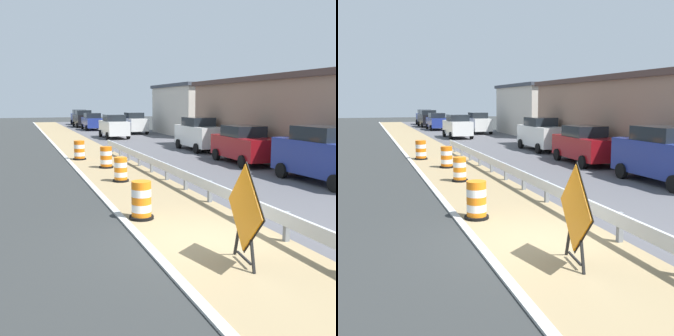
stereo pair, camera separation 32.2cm
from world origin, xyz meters
TOP-DOWN VIEW (x-y plane):
  - ground_plane at (0.00, 0.00)m, footprint 160.00×160.00m
  - median_dirt_strip at (0.40, 0.00)m, footprint 3.21×120.00m
  - curb_near_edge at (-1.30, 0.00)m, footprint 0.20×120.00m
  - guardrail_median at (1.77, -1.60)m, footprint 0.18×41.06m
  - warning_sign_diamond at (0.21, -1.44)m, footprint 0.29×1.83m
  - traffic_barrel_nearest at (-0.78, 2.39)m, footprint 0.68×0.68m
  - traffic_barrel_close at (-0.02, 7.97)m, footprint 0.65×0.65m
  - traffic_barrel_mid at (0.14, 11.69)m, footprint 0.70×0.70m
  - traffic_barrel_far at (-0.66, 15.09)m, footprint 0.72×0.72m
  - car_lead_near_lane at (4.49, 51.35)m, footprint 2.02×4.07m
  - car_trailing_near_lane at (7.43, 17.02)m, footprint 1.95×4.73m
  - car_lead_far_lane at (4.25, 28.33)m, footprint 2.04×4.73m
  - car_mid_far_lane at (7.49, 4.97)m, footprint 2.11×4.74m
  - car_trailing_far_lane at (4.14, 45.52)m, footprint 2.23×4.50m
  - car_distant_a at (7.33, 32.72)m, footprint 1.98×4.11m
  - car_distant_b at (4.28, 39.63)m, footprint 2.00×4.58m
  - car_distant_c at (7.24, 10.79)m, footprint 2.15×4.64m
  - roadside_shop_near at (13.05, 12.99)m, footprint 9.27×15.34m
  - roadside_shop_far at (13.66, 29.78)m, footprint 7.86×10.41m

SIDE VIEW (x-z plane):
  - ground_plane at x=0.00m, z-range 0.00..0.00m
  - median_dirt_strip at x=0.40m, z-range 0.00..0.01m
  - curb_near_edge at x=-1.30m, z-range -0.05..0.06m
  - traffic_barrel_close at x=-0.02m, z-range -0.05..0.93m
  - traffic_barrel_mid at x=0.14m, z-range -0.05..0.99m
  - traffic_barrel_nearest at x=-0.78m, z-range -0.05..1.00m
  - traffic_barrel_far at x=-0.66m, z-range -0.05..1.00m
  - guardrail_median at x=1.77m, z-range 0.16..0.87m
  - car_distant_b at x=4.28m, z-range 0.00..1.92m
  - car_distant_c at x=7.24m, z-range 0.00..1.96m
  - car_lead_far_lane at x=4.25m, z-range 0.00..2.06m
  - car_lead_near_lane at x=4.49m, z-range 0.00..2.08m
  - car_distant_a at x=7.33m, z-range 0.00..2.09m
  - car_trailing_far_lane at x=4.14m, z-range 0.00..2.12m
  - warning_sign_diamond at x=0.21m, z-range 0.04..2.11m
  - car_trailing_near_lane at x=7.43m, z-range 0.00..2.16m
  - car_mid_far_lane at x=7.49m, z-range 0.00..2.23m
  - roadside_shop_near at x=13.05m, z-range 0.01..4.60m
  - roadside_shop_far at x=13.66m, z-range 0.01..4.84m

